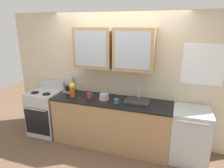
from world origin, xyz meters
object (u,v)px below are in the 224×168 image
(vase, at_px, (72,89))
(stove_range, at_px, (46,112))
(cup_near_bowls, at_px, (89,95))
(coffee_maker, at_px, (69,86))
(bowl_stack, at_px, (104,97))
(dishwasher, at_px, (189,135))
(sink_faucet, at_px, (137,101))
(cup_near_sink, at_px, (116,101))

(vase, bearing_deg, stove_range, 175.02)
(cup_near_bowls, bearing_deg, coffee_maker, 158.27)
(bowl_stack, distance_m, dishwasher, 1.63)
(bowl_stack, height_order, coffee_maker, coffee_maker)
(sink_faucet, height_order, coffee_maker, sink_faucet)
(cup_near_sink, bearing_deg, stove_range, 175.92)
(cup_near_sink, height_order, dishwasher, cup_near_sink)
(cup_near_bowls, xyz_separation_m, dishwasher, (1.84, 0.02, -0.51))
(sink_faucet, height_order, vase, sink_faucet)
(stove_range, distance_m, sink_faucet, 2.02)
(sink_faucet, xyz_separation_m, cup_near_sink, (-0.34, -0.18, 0.02))
(bowl_stack, relative_size, cup_near_bowls, 1.55)
(vase, distance_m, coffee_maker, 0.35)
(cup_near_sink, distance_m, dishwasher, 1.37)
(stove_range, distance_m, dishwasher, 2.89)
(vase, bearing_deg, coffee_maker, 130.95)
(stove_range, height_order, vase, vase)
(bowl_stack, relative_size, cup_near_sink, 1.58)
(stove_range, relative_size, bowl_stack, 5.76)
(sink_faucet, distance_m, coffee_maker, 1.49)
(coffee_maker, bearing_deg, sink_faucet, -5.30)
(stove_range, xyz_separation_m, coffee_maker, (0.48, 0.20, 0.56))
(cup_near_sink, relative_size, coffee_maker, 0.42)
(sink_faucet, bearing_deg, vase, -174.26)
(sink_faucet, bearing_deg, cup_near_sink, -152.10)
(vase, bearing_deg, cup_near_bowls, 6.02)
(sink_faucet, relative_size, bowl_stack, 2.36)
(cup_near_bowls, relative_size, coffee_maker, 0.43)
(stove_range, bearing_deg, cup_near_sink, -4.08)
(bowl_stack, distance_m, cup_near_bowls, 0.29)
(bowl_stack, distance_m, coffee_maker, 0.89)
(cup_near_bowls, bearing_deg, stove_range, 178.60)
(coffee_maker, bearing_deg, bowl_stack, -13.50)
(cup_near_bowls, height_order, dishwasher, cup_near_bowls)
(vase, relative_size, coffee_maker, 0.98)
(bowl_stack, height_order, dishwasher, bowl_stack)
(cup_near_sink, relative_size, dishwasher, 0.13)
(sink_faucet, bearing_deg, dishwasher, -4.17)
(bowl_stack, height_order, cup_near_sink, bowl_stack)
(coffee_maker, bearing_deg, dishwasher, -4.86)
(stove_range, distance_m, cup_near_bowls, 1.16)
(bowl_stack, relative_size, coffee_maker, 0.66)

